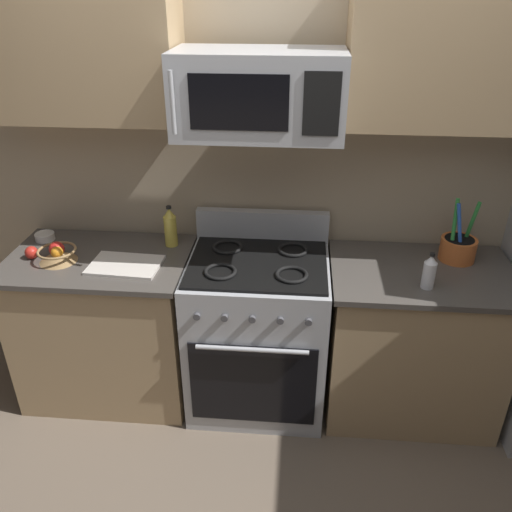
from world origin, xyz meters
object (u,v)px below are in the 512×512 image
object	(u,v)px
bottle_vinegar	(429,272)
bottle_oil	(170,227)
microwave	(259,94)
prep_bowl	(45,236)
apple_loose	(31,252)
utensil_crock	(458,247)
cutting_board	(125,265)
fruit_basket	(57,254)
range_oven	(258,330)

from	to	relation	value
bottle_vinegar	bottle_oil	world-z (taller)	bottle_oil
microwave	bottle_oil	world-z (taller)	microwave
microwave	prep_bowl	size ratio (longest dim) A/B	7.00
apple_loose	prep_bowl	xyz separation A→B (m)	(-0.03, 0.22, -0.01)
apple_loose	bottle_vinegar	world-z (taller)	bottle_vinegar
utensil_crock	prep_bowl	size ratio (longest dim) A/B	3.03
bottle_oil	prep_bowl	world-z (taller)	bottle_oil
microwave	cutting_board	distance (m)	1.12
bottle_vinegar	prep_bowl	xyz separation A→B (m)	(-2.11, 0.34, -0.06)
bottle_oil	fruit_basket	bearing A→B (deg)	-157.08
microwave	bottle_vinegar	world-z (taller)	microwave
microwave	range_oven	bearing A→B (deg)	-89.99
bottle_vinegar	prep_bowl	distance (m)	2.14
utensil_crock	fruit_basket	size ratio (longest dim) A/B	1.65
utensil_crock	fruit_basket	xyz separation A→B (m)	(-2.14, -0.21, -0.03)
apple_loose	fruit_basket	bearing A→B (deg)	-6.13
prep_bowl	cutting_board	bearing A→B (deg)	-25.56
fruit_basket	cutting_board	size ratio (longest dim) A/B	0.56
range_oven	bottle_oil	size ratio (longest dim) A/B	4.54
microwave	cutting_board	world-z (taller)	microwave
utensil_crock	prep_bowl	xyz separation A→B (m)	(-2.33, 0.03, -0.05)
range_oven	bottle_oil	xyz separation A→B (m)	(-0.51, 0.18, 0.55)
fruit_basket	range_oven	bearing A→B (deg)	3.10
range_oven	utensil_crock	size ratio (longest dim) A/B	3.22
utensil_crock	bottle_oil	distance (m)	1.58
apple_loose	bottle_vinegar	distance (m)	2.09
range_oven	bottle_oil	bearing A→B (deg)	160.51
microwave	utensil_crock	world-z (taller)	microwave
prep_bowl	apple_loose	bearing A→B (deg)	-82.38
microwave	bottle_oil	xyz separation A→B (m)	(-0.51, 0.15, -0.77)
range_oven	cutting_board	bearing A→B (deg)	-172.85
fruit_basket	cutting_board	world-z (taller)	fruit_basket
microwave	prep_bowl	distance (m)	1.53
apple_loose	prep_bowl	size ratio (longest dim) A/B	0.63
fruit_basket	cutting_board	distance (m)	0.38
utensil_crock	microwave	bearing A→B (deg)	-173.63
range_oven	apple_loose	world-z (taller)	range_oven
cutting_board	microwave	bearing A→B (deg)	9.46
utensil_crock	bottle_vinegar	world-z (taller)	utensil_crock
apple_loose	prep_bowl	bearing A→B (deg)	97.62
apple_loose	bottle_oil	bearing A→B (deg)	17.17
utensil_crock	prep_bowl	distance (m)	2.33
apple_loose	bottle_vinegar	xyz separation A→B (m)	(2.08, -0.12, 0.05)
bottle_vinegar	apple_loose	bearing A→B (deg)	176.69
microwave	fruit_basket	size ratio (longest dim) A/B	3.80
microwave	bottle_vinegar	xyz separation A→B (m)	(0.85, -0.19, -0.79)
microwave	bottle_vinegar	size ratio (longest dim) A/B	4.11
fruit_basket	bottle_vinegar	distance (m)	1.93
fruit_basket	bottle_oil	world-z (taller)	bottle_oil
range_oven	cutting_board	xyz separation A→B (m)	(-0.70, -0.09, 0.45)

